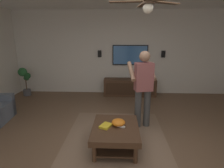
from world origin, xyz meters
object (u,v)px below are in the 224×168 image
Objects in this scene: person_standing at (143,85)px; ceiling_fan at (149,3)px; book at (106,126)px; wall_speaker_left at (163,54)px; coffee_table at (115,132)px; vase_round at (141,76)px; media_console at (130,87)px; bowl at (118,122)px; wall_speaker_right at (100,54)px; tv at (130,55)px; potted_plant_tall at (25,79)px; remote_white at (121,126)px.

ceiling_fan is (-0.70, 0.06, 1.48)m from person_standing.
wall_speaker_left reaches higher than book.
ceiling_fan is at bearing 162.50° from wall_speaker_left.
coffee_table is 4.55× the size of vase_round.
media_console reaches higher than bowl.
wall_speaker_right reaches higher than vase_round.
tv reaches higher than potted_plant_tall.
coffee_table is 0.83× the size of ceiling_fan.
wall_speaker_right is (0.00, 2.09, 0.00)m from wall_speaker_left.
vase_round is at bearing -16.10° from person_standing.
coffee_table is at bearing 135.10° from person_standing.
bowl is at bearing -131.88° from potted_plant_tall.
potted_plant_tall is (-0.44, 3.40, -0.73)m from tv.
wall_speaker_right reaches higher than coffee_table.
media_console is 1.80× the size of potted_plant_tall.
vase_round is at bearing 8.91° from book.
wall_speaker_left is (0.01, -1.08, 0.04)m from tv.
book is (-3.01, 0.56, 0.14)m from media_console.
person_standing is at bearing -4.90° from ceiling_fan.
bowl is at bearing -6.23° from tv.
remote_white is 0.68× the size of wall_speaker_right.
book is 3.42m from wall_speaker_right.
person_standing is 7.45× the size of book.
person_standing is 2.72m from wall_speaker_right.
coffee_table is at bearing 155.55° from wall_speaker_left.
bowl is 3.62m from wall_speaker_left.
person_standing is 1.64m from ceiling_fan.
potted_plant_tall is 3.93× the size of bowl.
wall_speaker_left is at bearing -17.50° from ceiling_fan.
person_standing is at bearing -118.89° from potted_plant_tall.
bowl is at bearing 155.89° from wall_speaker_left.
person_standing reaches higher than potted_plant_tall.
media_console is 3.58m from ceiling_fan.
tv is 5.28× the size of wall_speaker_right.
wall_speaker_right is (3.27, 0.45, 0.93)m from book.
vase_round reaches higher than book.
vase_round is at bearing -13.15° from bowl.
tv is 1.01m from wall_speaker_right.
ceiling_fan is (-2.67, -3.50, 1.84)m from potted_plant_tall.
person_standing is 1.73× the size of potted_plant_tall.
ceiling_fan is (-2.87, -0.10, 2.14)m from media_console.
potted_plant_tall is 2.56m from wall_speaker_right.
person_standing reaches higher than vase_round.
wall_speaker_left is (0.46, -4.49, 0.77)m from potted_plant_tall.
potted_plant_tall reaches higher than bowl.
media_console is 2.97m from bowl.
wall_speaker_left is (2.42, -0.93, 0.41)m from person_standing.
tv is at bearing -7.45° from person_standing.
bowl is (0.06, -0.05, 0.16)m from coffee_table.
person_standing is at bearing 159.11° from wall_speaker_left.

